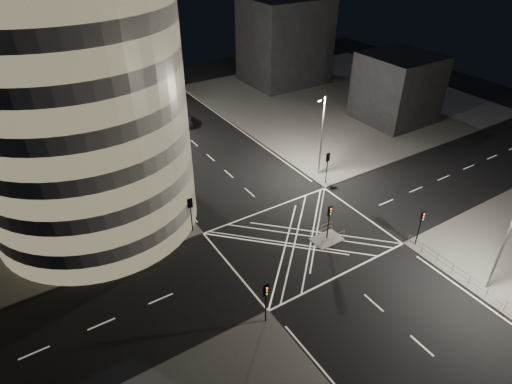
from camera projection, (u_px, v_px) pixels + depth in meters
ground at (301, 239)px, 42.99m from camera, size 120.00×120.00×0.00m
sidewalk_far_right at (340, 99)px, 74.96m from camera, size 42.00×42.00×0.15m
central_island at (327, 239)px, 42.78m from camera, size 3.00×2.00×0.15m
office_tower_curved at (11, 101)px, 40.05m from camera, size 30.00×29.00×27.20m
building_right_far at (284, 41)px, 78.65m from camera, size 14.00×12.00×15.00m
building_right_near at (397, 88)px, 64.84m from camera, size 10.00×10.00×10.00m
building_far_end at (92, 34)px, 77.27m from camera, size 18.00×8.00×18.00m
tree_a at (164, 192)px, 42.31m from camera, size 4.76×4.76×6.90m
tree_b at (142, 161)px, 46.17m from camera, size 5.20×5.20×7.85m
tree_c at (126, 145)px, 50.80m from camera, size 4.44×4.44×6.70m
tree_d at (110, 122)px, 54.62m from camera, size 4.87×4.87×7.73m
tree_e at (99, 112)px, 59.34m from camera, size 3.65×3.65×6.15m
traffic_signal_fl at (191, 209)px, 42.27m from camera, size 0.55×0.22×4.00m
traffic_signal_nl at (266, 296)px, 32.66m from camera, size 0.55×0.22×4.00m
traffic_signal_fr at (328, 162)px, 50.12m from camera, size 0.55×0.22×4.00m
traffic_signal_nr at (421, 222)px, 40.50m from camera, size 0.55×0.22×4.00m
traffic_signal_island at (329, 217)px, 41.22m from camera, size 0.55×0.22×4.00m
street_lamp_left_near at (161, 165)px, 44.23m from camera, size 1.25×0.25×10.00m
street_lamp_left_far at (111, 109)px, 56.95m from camera, size 1.25×0.25×10.00m
street_lamp_right_far at (322, 134)px, 50.51m from camera, size 1.25×0.25×10.00m
street_lamp_right_near at (506, 239)px, 34.25m from camera, size 1.25×0.25×10.00m
railing_near_right at (461, 275)px, 37.71m from camera, size 0.06×11.70×1.10m
railing_island_south at (333, 239)px, 41.80m from camera, size 2.80×0.06×1.10m
railing_island_north at (321, 230)px, 43.07m from camera, size 2.80×0.06×1.10m
sedan at (184, 120)px, 65.60m from camera, size 2.63×4.85×1.52m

